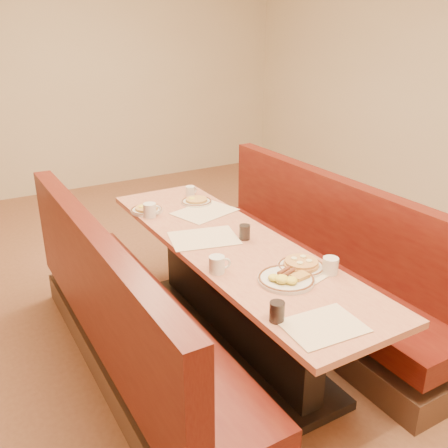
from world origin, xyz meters
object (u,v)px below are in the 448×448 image
coffee_mug_b (217,264)px  coffee_mug_c (191,191)px  pancake_plate (301,265)px  booth_right (316,270)px  coffee_mug_d (150,210)px  booth_left (128,327)px  eggs_plate (286,279)px  coffee_mug_a (331,265)px  soda_tumbler_mid (245,232)px  diner_table (232,294)px  soda_tumbler_near (277,312)px

coffee_mug_b → coffee_mug_c: coffee_mug_b is taller
pancake_plate → coffee_mug_c: (0.04, 1.49, 0.02)m
booth_right → pancake_plate: 0.86m
booth_right → coffee_mug_d: bearing=144.7°
pancake_plate → coffee_mug_d: bearing=109.6°
coffee_mug_c → booth_left: bearing=-145.0°
coffee_mug_d → eggs_plate: bearing=-54.2°
coffee_mug_a → coffee_mug_d: 1.45m
soda_tumbler_mid → diner_table: bearing=-171.1°
diner_table → pancake_plate: (0.16, -0.50, 0.40)m
coffee_mug_b → coffee_mug_c: size_ratio=1.23×
coffee_mug_c → booth_right: bearing=-73.2°
coffee_mug_a → coffee_mug_b: 0.64m
eggs_plate → coffee_mug_b: 0.40m
coffee_mug_d → soda_tumbler_mid: size_ratio=1.30×
coffee_mug_a → coffee_mug_c: size_ratio=1.21×
booth_left → diner_table: bearing=0.0°
pancake_plate → coffee_mug_a: (0.11, -0.13, 0.03)m
pancake_plate → coffee_mug_c: size_ratio=2.60×
booth_left → eggs_plate: booth_left is taller
booth_right → coffee_mug_d: (-1.00, 0.71, 0.44)m
booth_right → coffee_mug_b: bearing=-163.5°
booth_left → coffee_mug_c: (0.93, 0.99, 0.43)m
coffee_mug_d → soda_tumbler_near: bearing=-66.0°
pancake_plate → coffee_mug_d: size_ratio=2.10×
booth_left → coffee_mug_a: booth_left is taller
soda_tumbler_mid → soda_tumbler_near: bearing=-113.5°
eggs_plate → coffee_mug_a: size_ratio=2.49×
eggs_plate → coffee_mug_c: 1.59m
pancake_plate → coffee_mug_a: 0.17m
pancake_plate → soda_tumbler_near: 0.58m
booth_right → soda_tumbler_near: booth_right is taller
eggs_plate → soda_tumbler_mid: 0.62m
soda_tumbler_near → coffee_mug_d: bearing=89.6°
coffee_mug_a → coffee_mug_b: bearing=135.3°
booth_left → coffee_mug_c: bearing=46.6°
booth_left → pancake_plate: booth_left is taller
coffee_mug_a → coffee_mug_d: (-0.54, 1.34, 0.00)m
eggs_plate → coffee_mug_a: 0.28m
pancake_plate → coffee_mug_b: size_ratio=2.12×
booth_right → pancake_plate: size_ratio=9.19×
coffee_mug_a → soda_tumbler_near: 0.60m
booth_left → eggs_plate: bearing=-39.0°
diner_table → soda_tumbler_mid: (0.11, 0.02, 0.42)m
booth_left → coffee_mug_b: size_ratio=19.45×
booth_left → pancake_plate: (0.90, -0.50, 0.41)m
coffee_mug_d → soda_tumbler_mid: bearing=-37.1°
booth_left → coffee_mug_b: bearing=-33.2°
diner_table → pancake_plate: size_ratio=9.19×
coffee_mug_a → soda_tumbler_near: bearing=-169.6°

